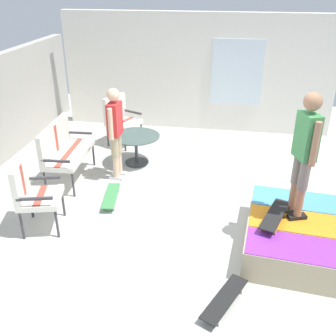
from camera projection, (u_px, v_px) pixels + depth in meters
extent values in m
cube|color=beige|center=(201.00, 220.00, 5.89)|extent=(12.00, 12.00, 0.10)
cube|color=white|center=(196.00, 73.00, 8.71)|extent=(0.20, 6.00, 2.57)
cube|color=silver|center=(237.00, 72.00, 8.45)|extent=(0.03, 1.10, 1.40)
cube|color=tan|center=(297.00, 235.00, 5.13)|extent=(1.80, 1.46, 0.40)
cube|color=purple|center=(301.00, 248.00, 4.56)|extent=(0.66, 1.31, 0.01)
cube|color=orange|center=(300.00, 222.00, 5.04)|extent=(0.66, 1.31, 0.01)
cube|color=#4C99D8|center=(299.00, 200.00, 5.52)|extent=(0.66, 1.31, 0.01)
cylinder|color=#B2B2B7|center=(250.00, 217.00, 5.20)|extent=(1.61, 0.21, 0.05)
cylinder|color=#38383D|center=(73.00, 185.00, 6.31)|extent=(0.04, 0.04, 0.44)
cylinder|color=#38383D|center=(93.00, 155.00, 7.35)|extent=(0.04, 0.04, 0.44)
cylinder|color=#38383D|center=(45.00, 183.00, 6.36)|extent=(0.04, 0.04, 0.44)
cylinder|color=#38383D|center=(69.00, 153.00, 7.40)|extent=(0.04, 0.04, 0.44)
cube|color=silver|center=(69.00, 154.00, 6.74)|extent=(1.28, 0.62, 0.08)
cube|color=#B74738|center=(69.00, 152.00, 6.72)|extent=(1.21, 0.17, 0.00)
cube|color=silver|center=(54.00, 138.00, 6.63)|extent=(1.25, 0.15, 0.50)
cube|color=#B74738|center=(54.00, 138.00, 6.63)|extent=(0.10, 0.09, 0.46)
cube|color=#38383D|center=(55.00, 161.00, 6.13)|extent=(0.07, 0.47, 0.04)
cube|color=#38383D|center=(79.00, 133.00, 7.20)|extent=(0.07, 0.47, 0.04)
cylinder|color=#38383D|center=(125.00, 141.00, 7.94)|extent=(0.04, 0.04, 0.44)
cylinder|color=#38383D|center=(141.00, 133.00, 8.34)|extent=(0.04, 0.04, 0.44)
cylinder|color=#38383D|center=(108.00, 136.00, 8.17)|extent=(0.04, 0.04, 0.44)
cylinder|color=#38383D|center=(124.00, 129.00, 8.57)|extent=(0.04, 0.04, 0.44)
cube|color=silver|center=(124.00, 123.00, 8.14)|extent=(0.79, 0.76, 0.08)
cube|color=#B74738|center=(124.00, 121.00, 8.12)|extent=(0.57, 0.33, 0.00)
cube|color=silver|center=(115.00, 108.00, 8.13)|extent=(0.60, 0.33, 0.50)
cube|color=#B74738|center=(115.00, 108.00, 8.13)|extent=(0.13, 0.12, 0.46)
cube|color=#38383D|center=(114.00, 120.00, 7.85)|extent=(0.23, 0.44, 0.04)
cube|color=#38383D|center=(132.00, 112.00, 8.28)|extent=(0.23, 0.44, 0.04)
cylinder|color=#38383D|center=(57.00, 224.00, 5.33)|extent=(0.04, 0.04, 0.44)
cylinder|color=#38383D|center=(63.00, 203.00, 5.81)|extent=(0.04, 0.04, 0.44)
cylinder|color=#38383D|center=(22.00, 225.00, 5.29)|extent=(0.04, 0.04, 0.44)
cylinder|color=#38383D|center=(31.00, 204.00, 5.77)|extent=(0.04, 0.04, 0.44)
cube|color=silver|center=(41.00, 198.00, 5.43)|extent=(0.74, 0.69, 0.08)
cube|color=#B74738|center=(40.00, 195.00, 5.42)|extent=(0.59, 0.24, 0.00)
cube|color=silver|center=(20.00, 180.00, 5.29)|extent=(0.62, 0.23, 0.50)
cube|color=#B74738|center=(20.00, 180.00, 5.29)|extent=(0.12, 0.11, 0.46)
cube|color=#38383D|center=(34.00, 199.00, 5.10)|extent=(0.15, 0.47, 0.04)
cube|color=#38383D|center=(43.00, 178.00, 5.62)|extent=(0.15, 0.47, 0.04)
cylinder|color=#38383D|center=(136.00, 150.00, 7.40)|extent=(0.06, 0.06, 0.55)
cylinder|color=#38383D|center=(137.00, 162.00, 7.52)|extent=(0.44, 0.44, 0.03)
cylinder|color=#425651|center=(136.00, 136.00, 7.27)|extent=(0.90, 0.90, 0.02)
cube|color=silver|center=(117.00, 178.00, 6.94)|extent=(0.12, 0.25, 0.05)
cylinder|color=beige|center=(116.00, 167.00, 6.85)|extent=(0.10, 0.10, 0.38)
cylinder|color=tan|center=(115.00, 147.00, 6.68)|extent=(0.13, 0.13, 0.38)
cube|color=silver|center=(120.00, 173.00, 7.09)|extent=(0.12, 0.25, 0.05)
cylinder|color=beige|center=(119.00, 163.00, 6.99)|extent=(0.10, 0.10, 0.38)
cylinder|color=tan|center=(118.00, 143.00, 6.82)|extent=(0.13, 0.13, 0.38)
cube|color=red|center=(115.00, 119.00, 6.54)|extent=(0.33, 0.20, 0.56)
sphere|color=beige|center=(113.00, 95.00, 6.35)|extent=(0.21, 0.21, 0.21)
cylinder|color=beige|center=(111.00, 124.00, 6.37)|extent=(0.08, 0.08, 0.53)
cylinder|color=beige|center=(119.00, 116.00, 6.72)|extent=(0.08, 0.08, 0.53)
cube|color=black|center=(297.00, 217.00, 5.09)|extent=(0.18, 0.26, 0.05)
cylinder|color=#9E7051|center=(299.00, 202.00, 4.99)|extent=(0.10, 0.10, 0.39)
cylinder|color=slate|center=(304.00, 175.00, 4.82)|extent=(0.13, 0.13, 0.39)
cube|color=black|center=(291.00, 210.00, 5.24)|extent=(0.18, 0.26, 0.05)
cylinder|color=#9E7051|center=(293.00, 195.00, 5.14)|extent=(0.10, 0.10, 0.39)
cylinder|color=slate|center=(298.00, 169.00, 4.97)|extent=(0.13, 0.13, 0.39)
cube|color=#3F8C4C|center=(307.00, 136.00, 4.68)|extent=(0.36, 0.28, 0.58)
sphere|color=#9E7051|center=(313.00, 102.00, 4.48)|extent=(0.22, 0.22, 0.22)
cylinder|color=#9E7051|center=(315.00, 144.00, 4.51)|extent=(0.08, 0.08, 0.55)
cylinder|color=#9E7051|center=(299.00, 132.00, 4.86)|extent=(0.08, 0.08, 0.55)
cube|color=#3F8C4C|center=(111.00, 195.00, 6.25)|extent=(0.82, 0.32, 0.02)
cylinder|color=silver|center=(118.00, 190.00, 6.53)|extent=(0.06, 0.04, 0.06)
cylinder|color=silver|center=(109.00, 190.00, 6.53)|extent=(0.06, 0.04, 0.06)
cylinder|color=silver|center=(114.00, 208.00, 6.03)|extent=(0.06, 0.04, 0.06)
cylinder|color=silver|center=(103.00, 208.00, 6.03)|extent=(0.06, 0.04, 0.06)
cube|color=black|center=(225.00, 298.00, 4.28)|extent=(0.81, 0.52, 0.02)
cylinder|color=silver|center=(242.00, 291.00, 4.47)|extent=(0.06, 0.05, 0.06)
cylinder|color=silver|center=(229.00, 285.00, 4.55)|extent=(0.06, 0.05, 0.06)
cylinder|color=silver|center=(219.00, 323.00, 4.06)|extent=(0.06, 0.05, 0.06)
cylinder|color=silver|center=(205.00, 316.00, 4.14)|extent=(0.06, 0.05, 0.06)
cube|color=black|center=(275.00, 215.00, 5.01)|extent=(0.82, 0.46, 0.01)
cylinder|color=gold|center=(286.00, 210.00, 5.22)|extent=(0.06, 0.05, 0.06)
cylinder|color=gold|center=(274.00, 207.00, 5.29)|extent=(0.06, 0.05, 0.06)
cylinder|color=gold|center=(275.00, 232.00, 4.78)|extent=(0.06, 0.05, 0.06)
cylinder|color=gold|center=(262.00, 228.00, 4.85)|extent=(0.06, 0.05, 0.06)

